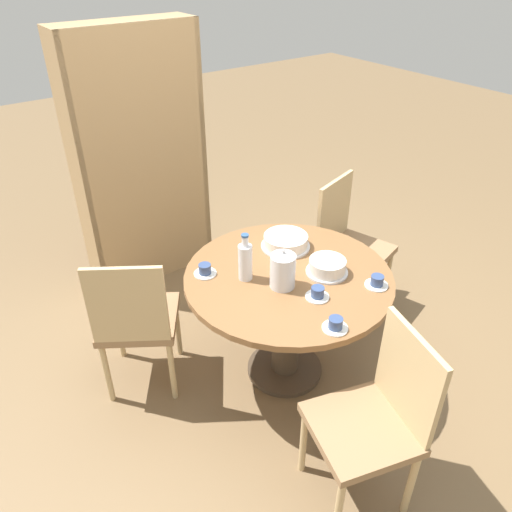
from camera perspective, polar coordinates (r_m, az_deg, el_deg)
name	(u,v)px	position (r m, az deg, el deg)	size (l,w,h in m)	color
ground_plane	(284,370)	(3.16, 3.26, -12.84)	(14.00, 14.00, 0.00)	brown
dining_table	(287,299)	(2.79, 3.61, -4.90)	(1.13, 1.13, 0.72)	#473828
chair_a	(375,417)	(2.34, 13.46, -17.47)	(0.52, 0.52, 0.92)	tan
chair_b	(349,242)	(3.46, 10.54, 1.55)	(0.52, 0.52, 0.92)	tan
chair_c	(136,319)	(2.82, -13.53, -7.03)	(0.58, 0.58, 0.92)	tan
bookshelf	(142,170)	(3.68, -12.86, 9.55)	(0.92, 0.28, 1.82)	tan
coffee_pot	(283,270)	(2.55, 3.08, -1.57)	(0.13, 0.13, 0.23)	silver
water_bottle	(245,261)	(2.60, -1.23, -0.56)	(0.08, 0.08, 0.27)	silver
cake_main	(286,242)	(2.91, 3.41, 1.66)	(0.29, 0.29, 0.08)	silver
cake_second	(327,267)	(2.71, 8.14, -1.22)	(0.23, 0.23, 0.08)	silver
cup_a	(205,270)	(2.69, -5.85, -1.64)	(0.12, 0.12, 0.06)	white
cup_b	(317,294)	(2.53, 7.04, -4.28)	(0.12, 0.12, 0.06)	white
cup_c	(335,325)	(2.36, 9.06, -7.76)	(0.12, 0.12, 0.06)	white
cup_d	(377,282)	(2.67, 13.65, -2.90)	(0.12, 0.12, 0.06)	white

